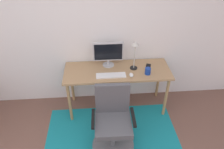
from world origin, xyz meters
TOP-DOWN VIEW (x-y plane):
  - wall_back at (0.00, 2.20)m, footprint 6.00×0.10m
  - area_rug at (0.28, 1.15)m, footprint 1.90×1.36m
  - desk at (0.41, 1.84)m, footprint 1.59×0.58m
  - monitor at (0.29, 1.99)m, footprint 0.46×0.18m
  - keyboard at (0.30, 1.69)m, footprint 0.43×0.13m
  - computer_mouse at (0.60, 1.67)m, footprint 0.06×0.10m
  - coffee_cup at (0.84, 1.71)m, footprint 0.08×0.08m
  - cell_phone at (0.89, 1.90)m, footprint 0.11×0.15m
  - desk_lamp at (0.66, 1.87)m, footprint 0.11×0.11m
  - office_chair at (0.29, 1.10)m, footprint 0.57×0.57m

SIDE VIEW (x-z plane):
  - area_rug at x=0.28m, z-range 0.00..0.01m
  - office_chair at x=0.29m, z-range -0.10..0.83m
  - desk at x=0.41m, z-range 0.29..1.04m
  - cell_phone at x=0.89m, z-range 0.74..0.75m
  - keyboard at x=0.30m, z-range 0.74..0.76m
  - computer_mouse at x=0.60m, z-range 0.74..0.78m
  - coffee_cup at x=0.84m, z-range 0.74..0.84m
  - monitor at x=0.29m, z-range 0.77..1.16m
  - desk_lamp at x=0.66m, z-range 0.84..1.29m
  - wall_back at x=0.00m, z-range 0.00..2.60m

